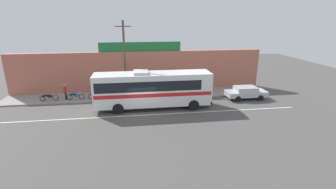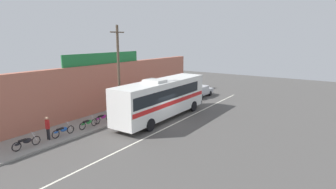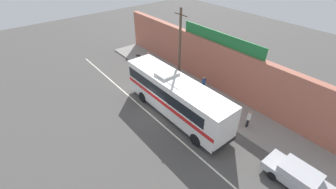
% 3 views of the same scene
% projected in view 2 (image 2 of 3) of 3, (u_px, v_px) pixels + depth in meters
% --- Properties ---
extents(ground_plane, '(70.00, 70.00, 0.00)m').
position_uv_depth(ground_plane, '(165.00, 123.00, 23.02)').
color(ground_plane, '#4F4C49').
extents(sidewalk_slab, '(30.00, 3.60, 0.14)m').
position_uv_depth(sidewalk_slab, '(121.00, 113.00, 25.84)').
color(sidewalk_slab, gray).
rests_on(sidewalk_slab, ground_plane).
extents(storefront_facade, '(30.00, 0.70, 4.80)m').
position_uv_depth(storefront_facade, '(105.00, 88.00, 26.53)').
color(storefront_facade, '#B26651').
rests_on(storefront_facade, ground_plane).
extents(storefront_billboard, '(9.60, 0.12, 1.10)m').
position_uv_depth(storefront_billboard, '(104.00, 58.00, 26.04)').
color(storefront_billboard, '#1E7538').
rests_on(storefront_billboard, storefront_facade).
extents(road_center_stripe, '(30.00, 0.14, 0.01)m').
position_uv_depth(road_center_stripe, '(172.00, 125.00, 22.58)').
color(road_center_stripe, silver).
rests_on(road_center_stripe, ground_plane).
extents(intercity_bus, '(11.30, 2.64, 3.78)m').
position_uv_depth(intercity_bus, '(162.00, 97.00, 23.96)').
color(intercity_bus, white).
rests_on(intercity_bus, ground_plane).
extents(parked_car, '(4.42, 1.91, 1.37)m').
position_uv_depth(parked_car, '(200.00, 91.00, 33.55)').
color(parked_car, '#B7BABF').
rests_on(parked_car, ground_plane).
extents(utility_pole, '(1.60, 0.22, 8.25)m').
position_uv_depth(utility_pole, '(119.00, 72.00, 22.86)').
color(utility_pole, brown).
rests_on(utility_pole, sidewalk_slab).
extents(motorcycle_orange, '(1.88, 0.56, 0.94)m').
position_uv_depth(motorcycle_orange, '(63.00, 130.00, 19.50)').
color(motorcycle_orange, black).
rests_on(motorcycle_orange, sidewalk_slab).
extents(motorcycle_red, '(1.91, 0.56, 0.94)m').
position_uv_depth(motorcycle_red, '(103.00, 118.00, 22.73)').
color(motorcycle_red, black).
rests_on(motorcycle_red, sidewalk_slab).
extents(motorcycle_purple, '(1.92, 0.56, 0.94)m').
position_uv_depth(motorcycle_purple, '(26.00, 142.00, 17.31)').
color(motorcycle_purple, black).
rests_on(motorcycle_purple, sidewalk_slab).
extents(motorcycle_blue, '(1.82, 0.56, 0.94)m').
position_uv_depth(motorcycle_blue, '(88.00, 123.00, 21.28)').
color(motorcycle_blue, black).
rests_on(motorcycle_blue, sidewalk_slab).
extents(pedestrian_far_left, '(0.30, 0.48, 1.67)m').
position_uv_depth(pedestrian_far_left, '(163.00, 93.00, 30.32)').
color(pedestrian_far_left, black).
rests_on(pedestrian_far_left, sidewalk_slab).
extents(pedestrian_by_curb, '(0.30, 0.48, 1.67)m').
position_uv_depth(pedestrian_by_curb, '(119.00, 102.00, 25.97)').
color(pedestrian_by_curb, navy).
rests_on(pedestrian_by_curb, sidewalk_slab).
extents(pedestrian_far_right, '(0.30, 0.48, 1.71)m').
position_uv_depth(pedestrian_far_right, '(48.00, 126.00, 18.67)').
color(pedestrian_far_right, black).
rests_on(pedestrian_far_right, sidewalk_slab).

